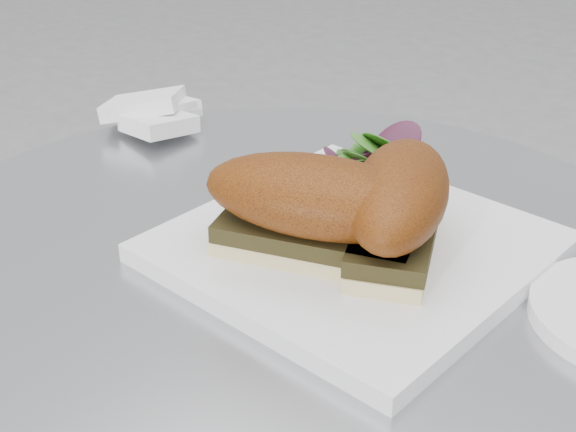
% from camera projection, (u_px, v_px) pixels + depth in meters
% --- Properties ---
extents(plate, '(0.30, 0.30, 0.02)m').
position_uv_depth(plate, '(354.00, 247.00, 0.65)').
color(plate, white).
rests_on(plate, table).
extents(sandwich_left, '(0.20, 0.13, 0.08)m').
position_uv_depth(sandwich_left, '(317.00, 207.00, 0.61)').
color(sandwich_left, beige).
rests_on(sandwich_left, plate).
extents(sandwich_right, '(0.12, 0.18, 0.08)m').
position_uv_depth(sandwich_right, '(399.00, 204.00, 0.61)').
color(sandwich_right, beige).
rests_on(sandwich_right, plate).
extents(salad, '(0.11, 0.11, 0.05)m').
position_uv_depth(salad, '(368.00, 166.00, 0.72)').
color(salad, '#4B9430').
rests_on(salad, plate).
extents(napkin, '(0.14, 0.14, 0.02)m').
position_uv_depth(napkin, '(152.00, 122.00, 0.89)').
color(napkin, white).
rests_on(napkin, table).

